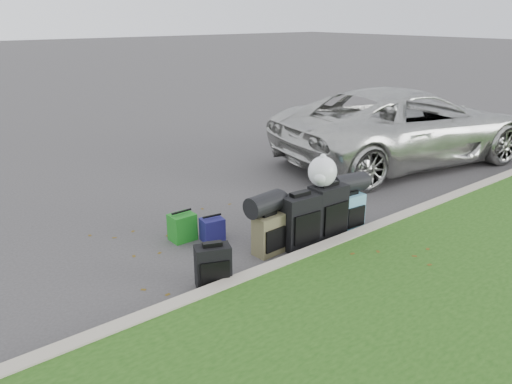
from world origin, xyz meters
TOP-DOWN VIEW (x-y plane):
  - ground at (0.00, 0.00)m, footprint 120.00×120.00m
  - curb at (0.00, -1.00)m, footprint 120.00×0.18m
  - suv at (4.41, 1.01)m, footprint 5.82×3.46m
  - suitcase_small_black at (-1.47, -0.76)m, footprint 0.45×0.35m
  - suitcase_large_black_left at (-0.03, -0.62)m, footprint 0.52×0.34m
  - suitcase_olive at (-0.47, -0.52)m, footprint 0.39×0.26m
  - suitcase_teal at (0.90, -0.67)m, footprint 0.39×0.25m
  - suitcase_large_black_right at (0.47, -0.64)m, footprint 0.51×0.32m
  - tote_green at (-1.11, 0.52)m, footprint 0.33×0.26m
  - tote_navy at (-0.81, 0.26)m, footprint 0.32×0.27m
  - duffel_left at (-0.48, -0.46)m, footprint 0.54×0.33m
  - duffel_right at (0.95, -0.58)m, footprint 0.52×0.35m
  - trash_bag at (0.39, -0.58)m, footprint 0.39×0.39m

SIDE VIEW (x-z plane):
  - ground at x=0.00m, z-range 0.00..0.00m
  - curb at x=0.00m, z-range 0.00..0.15m
  - tote_navy at x=-0.81m, z-range 0.00..0.31m
  - tote_green at x=-1.11m, z-range 0.00..0.37m
  - suitcase_small_black at x=-1.47m, z-range 0.00..0.49m
  - suitcase_olive at x=-0.47m, z-range 0.00..0.53m
  - suitcase_teal at x=0.90m, z-range 0.00..0.53m
  - suitcase_large_black_left at x=-0.03m, z-range 0.00..0.71m
  - suitcase_large_black_right at x=0.47m, z-range 0.00..0.75m
  - duffel_left at x=-0.48m, z-range 0.53..0.80m
  - duffel_right at x=0.95m, z-range 0.53..0.80m
  - suv at x=4.41m, z-range 0.00..1.52m
  - trash_bag at x=0.39m, z-range 0.75..1.14m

